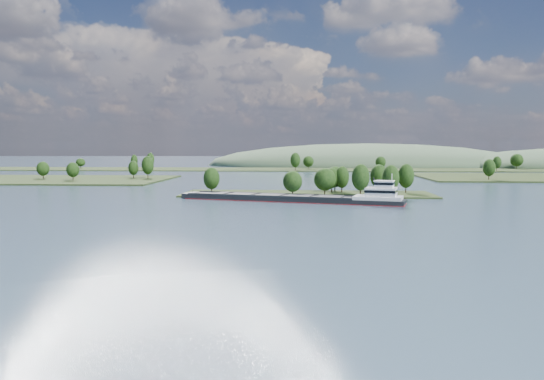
{
  "coord_description": "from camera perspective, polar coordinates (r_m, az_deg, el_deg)",
  "views": [
    {
      "loc": [
        -0.64,
        -33.19,
        19.7
      ],
      "look_at": [
        -11.07,
        130.0,
        6.0
      ],
      "focal_mm": 35.0,
      "sensor_mm": 36.0,
      "label": 1
    }
  ],
  "objects": [
    {
      "name": "tree_island",
      "position": [
        213.15,
        5.76,
        0.52
      ],
      "size": [
        100.0,
        30.95,
        13.4
      ],
      "color": "#223015",
      "rests_on": "ground"
    },
    {
      "name": "back_shoreline",
      "position": [
        433.51,
        5.01,
        2.26
      ],
      "size": [
        900.0,
        60.0,
        14.99
      ],
      "color": "#223015",
      "rests_on": "ground"
    },
    {
      "name": "ground",
      "position": [
        154.45,
        3.87,
        -2.55
      ],
      "size": [
        1800.0,
        1800.0,
        0.0
      ],
      "primitive_type": "plane",
      "color": "#395064",
      "rests_on": "ground"
    },
    {
      "name": "cargo_barge",
      "position": [
        187.32,
        3.52,
        -0.83
      ],
      "size": [
        80.85,
        30.94,
        10.99
      ],
      "color": "black",
      "rests_on": "ground"
    },
    {
      "name": "hill_west",
      "position": [
        536.99,
        10.15,
        2.61
      ],
      "size": [
        320.0,
        160.0,
        44.0
      ],
      "primitive_type": "ellipsoid",
      "color": "#40583C",
      "rests_on": "ground"
    }
  ]
}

